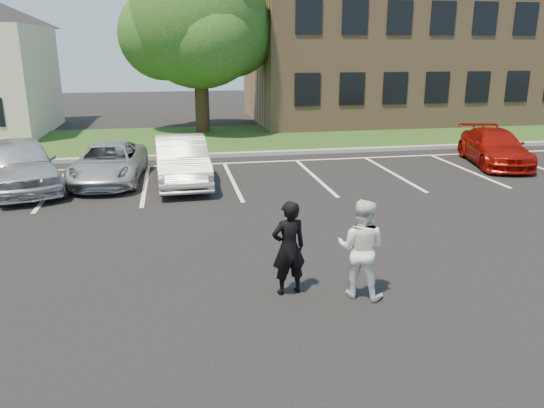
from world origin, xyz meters
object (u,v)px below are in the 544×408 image
(car_silver_west, at_px, (21,164))
(car_red_compact, at_px, (495,147))
(man_black_suit, at_px, (289,248))
(office_building, at_px, (435,48))
(car_silver_minivan, at_px, (109,163))
(car_white_sedan, at_px, (182,161))
(tree, at_px, (201,22))
(man_white_shirt, at_px, (361,249))

(car_silver_west, relative_size, car_red_compact, 1.07)
(man_black_suit, bearing_deg, car_silver_west, -62.06)
(car_silver_west, distance_m, car_red_compact, 16.34)
(office_building, relative_size, car_silver_minivan, 5.04)
(man_black_suit, relative_size, car_white_sedan, 0.38)
(tree, distance_m, car_silver_minivan, 11.43)
(car_white_sedan, bearing_deg, man_white_shirt, -74.22)
(car_silver_west, bearing_deg, car_silver_minivan, -6.75)
(car_silver_west, xyz_separation_m, car_silver_minivan, (2.51, 0.57, -0.18))
(car_white_sedan, relative_size, car_red_compact, 1.02)
(man_white_shirt, height_order, car_silver_minivan, man_white_shirt)
(tree, distance_m, car_white_sedan, 11.43)
(man_black_suit, bearing_deg, tree, -98.70)
(tree, xyz_separation_m, man_white_shirt, (1.47, -19.08, -4.46))
(man_white_shirt, xyz_separation_m, car_white_sedan, (-2.86, 8.72, -0.14))
(tree, bearing_deg, car_silver_minivan, -110.86)
(tree, bearing_deg, car_silver_west, -121.11)
(man_black_suit, bearing_deg, car_silver_minivan, -75.77)
(car_silver_minivan, bearing_deg, office_building, 41.27)
(man_black_suit, distance_m, car_red_compact, 13.43)
(car_red_compact, bearing_deg, tree, 150.18)
(office_building, bearing_deg, man_black_suit, -121.95)
(tree, relative_size, car_silver_minivan, 1.98)
(car_red_compact, bearing_deg, car_white_sedan, -162.56)
(office_building, height_order, car_red_compact, office_building)
(car_silver_minivan, bearing_deg, car_red_compact, 4.97)
(man_black_suit, bearing_deg, office_building, -131.44)
(office_building, relative_size, tree, 2.55)
(car_silver_west, distance_m, car_white_sedan, 4.82)
(man_white_shirt, relative_size, car_red_compact, 0.40)
(man_black_suit, xyz_separation_m, car_red_compact, (9.85, 9.12, -0.22))
(office_building, distance_m, car_silver_minivan, 22.65)
(man_white_shirt, distance_m, car_silver_west, 11.67)
(man_white_shirt, distance_m, car_red_compact, 12.81)
(man_black_suit, height_order, car_red_compact, man_black_suit)
(tree, distance_m, car_silver_west, 12.86)
(office_building, bearing_deg, car_white_sedan, -138.10)
(man_white_shirt, relative_size, car_silver_minivan, 0.40)
(tree, bearing_deg, office_building, 14.40)
(tree, relative_size, man_white_shirt, 4.97)
(office_building, xyz_separation_m, car_red_compact, (-4.12, -13.28, -3.52))
(man_white_shirt, distance_m, car_white_sedan, 9.18)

